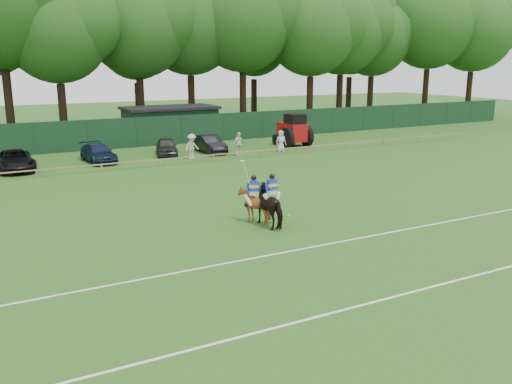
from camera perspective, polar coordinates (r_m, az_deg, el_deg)
ground at (r=21.65m, az=2.59°, el=-5.40°), size 160.00×160.00×0.00m
horse_dark at (r=23.65m, az=1.67°, el=-1.45°), size 1.17×2.22×1.81m
horse_chestnut at (r=24.13m, az=-0.24°, el=-1.40°), size 1.67×1.78×1.60m
suv_black at (r=39.17m, az=-24.02°, el=3.05°), size 2.28×4.84×1.34m
sedan_navy at (r=40.49m, az=-16.27°, el=3.95°), size 2.09×4.50×1.27m
hatch_grey at (r=42.40m, az=-9.40°, el=4.75°), size 2.52×4.09×1.30m
estate_black at (r=43.09m, az=-4.88°, el=5.06°), size 1.50×4.12×1.35m
spectator_left at (r=40.43m, az=-6.77°, el=4.79°), size 1.34×1.02×1.83m
spectator_mid at (r=41.46m, az=-1.85°, el=5.07°), size 1.12×0.66×1.80m
spectator_right at (r=43.27m, az=2.65°, el=5.37°), size 0.90×0.65×1.71m
rider_dark at (r=23.45m, az=1.70°, el=0.40°), size 0.94×0.41×1.41m
rider_chestnut at (r=23.94m, az=-0.24°, el=0.29°), size 0.92×0.73×2.05m
polo_ball at (r=25.22m, az=3.47°, el=-2.54°), size 0.09×0.09×0.09m
pitch_lines at (r=18.92m, az=8.05°, el=-8.39°), size 60.00×5.10×0.01m
pitch_rail at (r=37.68m, az=-11.52°, el=3.24°), size 62.10×0.10×0.50m
perimeter_fence at (r=46.16m, az=-14.83°, el=5.95°), size 92.08×0.08×2.50m
utility_shed at (r=50.66m, az=-9.01°, el=7.20°), size 8.40×4.40×3.04m
tree_row at (r=54.50m, az=-14.70°, el=5.74°), size 96.00×12.00×21.00m
tractor at (r=46.26m, az=3.93°, el=6.44°), size 2.29×3.26×2.75m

